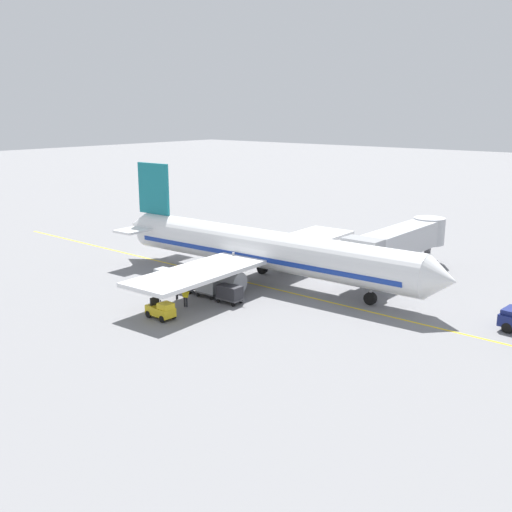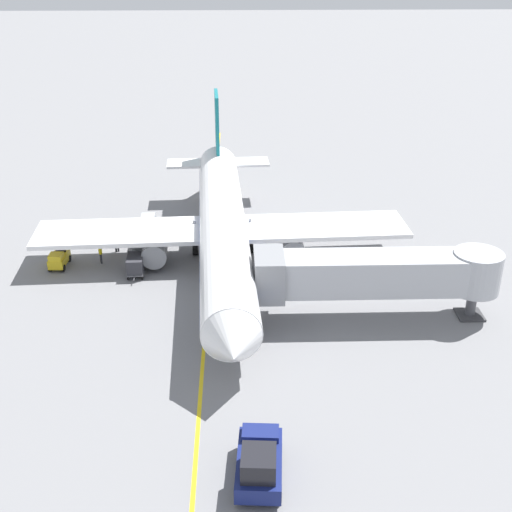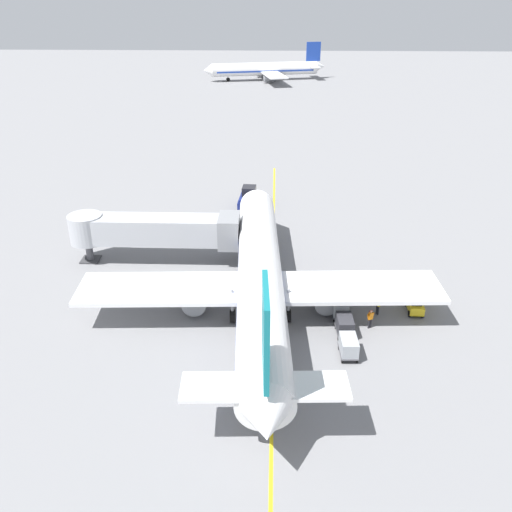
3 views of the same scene
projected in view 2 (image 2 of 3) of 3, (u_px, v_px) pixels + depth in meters
ground_plane at (210, 265)px, 54.36m from camera, size 400.00×400.00×0.00m
gate_lead_in_line at (210, 265)px, 54.36m from camera, size 0.24×80.00×0.01m
parked_airliner at (223, 227)px, 53.39m from camera, size 30.21×37.32×10.63m
jet_bridge at (377, 273)px, 45.48m from camera, size 16.83×3.50×4.98m
pushback_tractor at (259, 463)px, 32.53m from camera, size 2.50×4.54×2.40m
baggage_tug_lead at (59, 259)px, 53.76m from camera, size 1.37×2.55×1.62m
baggage_cart_front at (135, 264)px, 52.41m from camera, size 1.38×2.92×1.58m
baggage_cart_second_in_train at (142, 249)px, 54.81m from camera, size 1.38×2.92×1.58m
baggage_cart_third_in_train at (144, 236)px, 57.20m from camera, size 1.38×2.92×1.58m
baggage_cart_tail_end at (148, 223)px, 59.76m from camera, size 1.38×2.92×1.58m
ground_crew_wing_walker at (100, 252)px, 54.30m from camera, size 0.36×0.71×1.69m
ground_crew_loader at (116, 241)px, 56.23m from camera, size 0.68×0.42×1.69m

